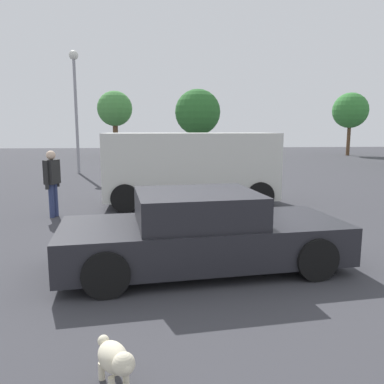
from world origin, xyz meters
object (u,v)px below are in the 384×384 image
Objects in this scene: pedestrian at (52,178)px; sedan_foreground at (202,233)px; dog at (115,359)px; light_post_mid at (75,90)px; van_white at (190,166)px.

sedan_foreground is at bearing -33.02° from pedestrian.
sedan_foreground is 3.04m from dog.
van_white is at bearing -59.86° from light_post_mid.
dog is at bearing -77.96° from light_post_mid.
light_post_mid is at bearing 114.52° from pedestrian.
dog is (-1.06, -2.83, -0.31)m from sedan_foreground.
light_post_mid is at bearing 119.20° from van_white.
light_post_mid is at bearing 164.51° from dog.
pedestrian is 10.34m from light_post_mid.
pedestrian reaches higher than dog.
sedan_foreground is 0.78× the size of light_post_mid.
pedestrian is at bearing 123.57° from sedan_foreground.
light_post_mid is (-3.54, 16.57, 3.78)m from dog.
pedestrian is 0.28× the size of light_post_mid.
van_white reaches higher than sedan_foreground.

